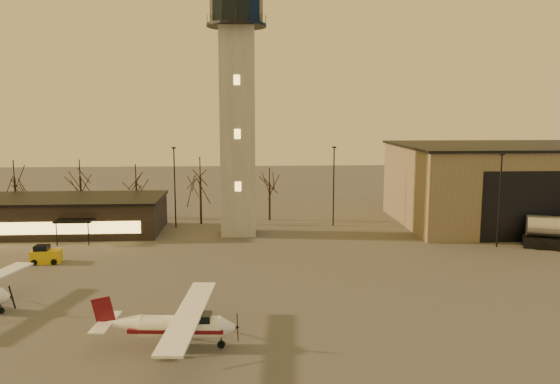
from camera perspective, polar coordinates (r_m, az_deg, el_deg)
The scene contains 8 objects.
ground at distance 37.11m, azimuth -5.13°, elevation -14.78°, with size 220.00×220.00×0.00m, color #474542.
control_tower at distance 64.08m, azimuth -4.48°, elevation 10.01°, with size 6.80×6.80×32.60m.
hangar at distance 76.98m, azimuth 23.57°, elevation 0.74°, with size 30.60×20.60×10.30m.
terminal at distance 71.11m, azimuth -22.34°, elevation -2.23°, with size 25.40×12.20×4.30m.
light_poles at distance 65.71m, azimuth -3.92°, elevation 0.44°, with size 58.50×12.25×10.14m.
tree_row at distance 75.23m, azimuth -14.75°, elevation 1.61°, with size 37.20×9.20×8.80m.
cessna_front at distance 35.44m, azimuth -10.10°, elevation -14.05°, with size 9.57×12.08×3.32m.
service_cart at distance 57.80m, azimuth -23.29°, elevation -6.18°, with size 2.81×1.87×1.74m.
Camera 1 is at (1.25, -34.05, 14.69)m, focal length 35.00 mm.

